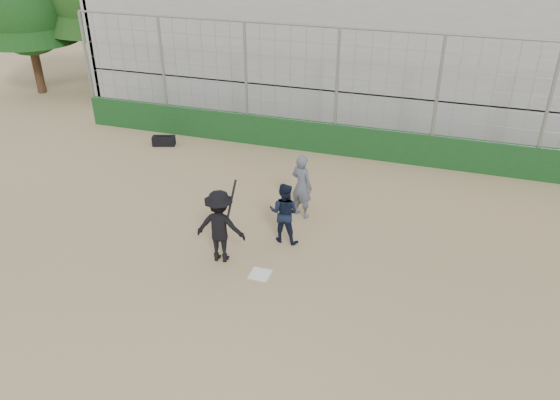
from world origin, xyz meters
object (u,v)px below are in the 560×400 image
(catcher_crouched, at_px, (284,222))
(umpire, at_px, (302,189))
(batter_at_plate, at_px, (220,226))
(equipment_bag, at_px, (164,141))

(catcher_crouched, bearing_deg, umpire, 87.88)
(catcher_crouched, bearing_deg, batter_at_plate, -134.23)
(catcher_crouched, relative_size, umpire, 0.69)
(batter_at_plate, distance_m, equipment_bag, 7.22)
(batter_at_plate, xyz_separation_m, catcher_crouched, (1.12, 1.15, -0.34))
(catcher_crouched, xyz_separation_m, equipment_bag, (-5.67, 4.41, -0.37))
(equipment_bag, bearing_deg, batter_at_plate, -50.77)
(batter_at_plate, bearing_deg, umpire, 64.70)
(umpire, height_order, equipment_bag, umpire)
(catcher_crouched, distance_m, umpire, 1.35)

